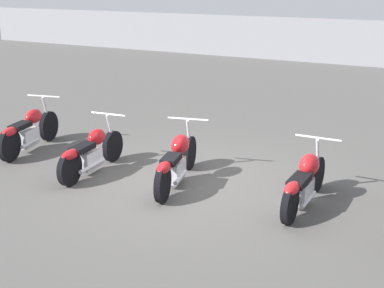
# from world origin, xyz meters

# --- Properties ---
(ground_plane) EXTENTS (60.00, 60.00, 0.00)m
(ground_plane) POSITION_xyz_m (0.00, 0.00, 0.00)
(ground_plane) COLOR #514F4C
(fence_back) EXTENTS (40.00, 0.04, 1.78)m
(fence_back) POSITION_xyz_m (0.00, 14.27, 0.89)
(fence_back) COLOR gray
(fence_back) RESTS_ON ground_plane
(motorcycle_slot_0) EXTENTS (0.80, 2.02, 1.00)m
(motorcycle_slot_0) POSITION_xyz_m (-3.63, 0.01, 0.42)
(motorcycle_slot_0) COLOR black
(motorcycle_slot_0) RESTS_ON ground_plane
(motorcycle_slot_1) EXTENTS (0.71, 1.94, 0.95)m
(motorcycle_slot_1) POSITION_xyz_m (-1.72, -0.42, 0.39)
(motorcycle_slot_1) COLOR black
(motorcycle_slot_1) RESTS_ON ground_plane
(motorcycle_slot_2) EXTENTS (0.85, 2.14, 0.97)m
(motorcycle_slot_2) POSITION_xyz_m (-0.13, -0.16, 0.42)
(motorcycle_slot_2) COLOR black
(motorcycle_slot_2) RESTS_ON ground_plane
(motorcycle_slot_3) EXTENTS (0.73, 1.96, 0.94)m
(motorcycle_slot_3) POSITION_xyz_m (2.00, -0.03, 0.40)
(motorcycle_slot_3) COLOR black
(motorcycle_slot_3) RESTS_ON ground_plane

